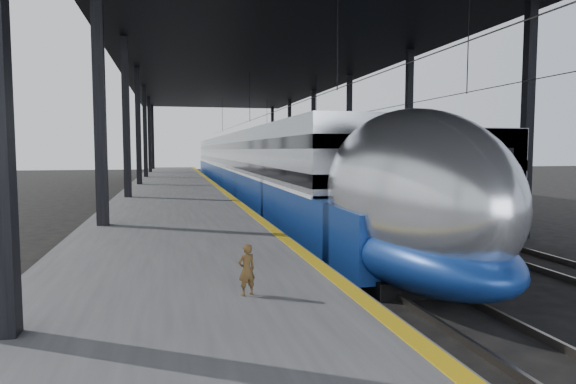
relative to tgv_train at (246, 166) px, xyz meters
name	(u,v)px	position (x,y,z in m)	size (l,w,h in m)	color
ground	(323,285)	(-2.00, -27.08, -2.13)	(160.00, 160.00, 0.00)	black
platform	(174,197)	(-5.50, -7.08, -1.63)	(6.00, 80.00, 1.00)	#4C4C4F
yellow_strip	(220,188)	(-2.70, -7.08, -1.12)	(0.30, 80.00, 0.01)	gold
rails	(300,201)	(2.50, -7.08, -2.05)	(6.52, 80.00, 0.16)	slate
canopy	(260,58)	(-0.10, -7.08, 6.99)	(18.00, 75.00, 9.47)	black
tgv_train	(246,166)	(0.00, 0.00, 0.00)	(3.18, 65.20, 4.55)	#B5B7BC
second_train	(297,165)	(5.00, 3.71, -0.03)	(3.01, 56.05, 4.15)	#164892
child	(247,270)	(-4.48, -30.95, -0.70)	(0.31, 0.20, 0.85)	#4B3519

